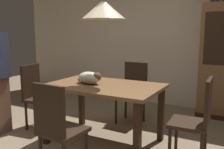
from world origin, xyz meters
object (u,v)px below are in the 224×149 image
(cat_sleeping, at_px, (90,78))
(chair_far_back, at_px, (133,90))
(chair_left_side, at_px, (37,93))
(dining_table, at_px, (104,93))
(chair_near_front, at_px, (57,125))
(pendant_lamp, at_px, (103,9))
(chair_right_side, at_px, (197,117))

(cat_sleeping, bearing_deg, chair_far_back, 77.92)
(chair_left_side, height_order, cat_sleeping, chair_left_side)
(dining_table, distance_m, chair_near_front, 0.89)
(chair_left_side, bearing_deg, chair_far_back, 38.12)
(chair_far_back, relative_size, chair_near_front, 1.00)
(dining_table, bearing_deg, pendant_lamp, 111.34)
(chair_left_side, distance_m, cat_sleeping, 0.99)
(dining_table, xyz_separation_m, chair_far_back, (0.00, 0.88, -0.14))
(chair_far_back, bearing_deg, dining_table, -90.19)
(chair_left_side, bearing_deg, cat_sleeping, -0.82)
(chair_far_back, bearing_deg, chair_near_front, -90.27)
(chair_far_back, distance_m, pendant_lamp, 1.45)
(chair_left_side, xyz_separation_m, chair_right_side, (2.26, 0.01, 0.00))
(chair_left_side, relative_size, cat_sleeping, 2.30)
(chair_right_side, bearing_deg, chair_left_side, -179.70)
(chair_near_front, xyz_separation_m, chair_right_side, (1.13, 0.88, 0.00))
(dining_table, relative_size, chair_right_side, 1.51)
(chair_right_side, bearing_deg, dining_table, -179.85)
(chair_near_front, distance_m, cat_sleeping, 0.93)
(chair_far_back, xyz_separation_m, chair_left_side, (-1.13, -0.89, 0.00))
(chair_near_front, bearing_deg, pendant_lamp, 89.64)
(chair_near_front, relative_size, chair_left_side, 1.00)
(cat_sleeping, bearing_deg, chair_near_front, -77.84)
(chair_near_front, xyz_separation_m, pendant_lamp, (0.01, 0.88, 1.15))
(cat_sleeping, distance_m, pendant_lamp, 0.86)
(chair_far_back, height_order, chair_left_side, same)
(dining_table, xyz_separation_m, pendant_lamp, (-0.00, 0.00, 1.01))
(chair_left_side, bearing_deg, pendant_lamp, 0.46)
(dining_table, relative_size, chair_left_side, 1.51)
(cat_sleeping, bearing_deg, chair_right_side, 1.11)
(chair_far_back, bearing_deg, pendant_lamp, -90.19)
(chair_left_side, bearing_deg, chair_right_side, 0.30)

